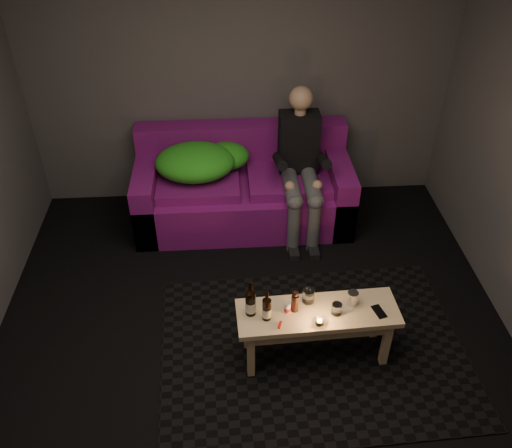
{
  "coord_description": "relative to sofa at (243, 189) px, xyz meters",
  "views": [
    {
      "loc": [
        -0.16,
        -2.57,
        3.25
      ],
      "look_at": [
        0.07,
        1.05,
        0.47
      ],
      "focal_mm": 38.0,
      "sensor_mm": 36.0,
      "label": 1
    }
  ],
  "objects": [
    {
      "name": "green_blanket",
      "position": [
        -0.4,
        -0.01,
        0.34
      ],
      "size": [
        0.89,
        0.61,
        0.3
      ],
      "color": "#33941B",
      "rests_on": "sofa"
    },
    {
      "name": "floor",
      "position": [
        -0.0,
        -1.82,
        -0.32
      ],
      "size": [
        4.5,
        4.5,
        0.0
      ],
      "primitive_type": "plane",
      "color": "black",
      "rests_on": "ground"
    },
    {
      "name": "person",
      "position": [
        0.52,
        -0.17,
        0.39
      ],
      "size": [
        0.37,
        0.84,
        1.36
      ],
      "color": "black",
      "rests_on": "sofa"
    },
    {
      "name": "red_lighter",
      "position": [
        0.16,
        -1.9,
        0.16
      ],
      "size": [
        0.04,
        0.07,
        0.01
      ],
      "primitive_type": "cube",
      "rotation": [
        0.0,
        0.0,
        -0.35
      ],
      "color": "red",
      "rests_on": "coffee_table"
    },
    {
      "name": "smartphone",
      "position": [
        0.86,
        -1.82,
        0.15
      ],
      "size": [
        0.1,
        0.14,
        0.01
      ],
      "primitive_type": "cube",
      "rotation": [
        0.0,
        0.0,
        0.27
      ],
      "color": "black",
      "rests_on": "coffee_table"
    },
    {
      "name": "beer_bottle_a",
      "position": [
        -0.03,
        -1.78,
        0.26
      ],
      "size": [
        0.08,
        0.08,
        0.3
      ],
      "color": "black",
      "rests_on": "coffee_table"
    },
    {
      "name": "rug",
      "position": [
        0.44,
        -1.74,
        -0.31
      ],
      "size": [
        2.35,
        1.75,
        0.01
      ],
      "primitive_type": "cube",
      "rotation": [
        0.0,
        0.0,
        0.04
      ],
      "color": "black",
      "rests_on": "floor"
    },
    {
      "name": "tumbler_front",
      "position": [
        0.56,
        -1.82,
        0.19
      ],
      "size": [
        0.09,
        0.09,
        0.09
      ],
      "primitive_type": "cylinder",
      "rotation": [
        0.0,
        0.0,
        0.33
      ],
      "color": "white",
      "rests_on": "coffee_table"
    },
    {
      "name": "beer_bottle_b",
      "position": [
        0.08,
        -1.83,
        0.24
      ],
      "size": [
        0.06,
        0.06,
        0.25
      ],
      "color": "black",
      "rests_on": "coffee_table"
    },
    {
      "name": "tumbler_back",
      "position": [
        0.38,
        -1.68,
        0.2
      ],
      "size": [
        0.1,
        0.1,
        0.1
      ],
      "primitive_type": "cylinder",
      "rotation": [
        0.0,
        0.0,
        -0.12
      ],
      "color": "white",
      "rests_on": "coffee_table"
    },
    {
      "name": "room",
      "position": [
        -0.0,
        -1.35,
        1.33
      ],
      "size": [
        4.5,
        4.5,
        4.5
      ],
      "color": "silver",
      "rests_on": "ground"
    },
    {
      "name": "steel_cup",
      "position": [
        0.69,
        -1.73,
        0.2
      ],
      "size": [
        0.08,
        0.08,
        0.11
      ],
      "primitive_type": "cylinder",
      "rotation": [
        0.0,
        0.0,
        0.04
      ],
      "color": "silver",
      "rests_on": "coffee_table"
    },
    {
      "name": "tealight",
      "position": [
        0.43,
        -1.9,
        0.17
      ],
      "size": [
        0.06,
        0.06,
        0.04
      ],
      "color": "white",
      "rests_on": "coffee_table"
    },
    {
      "name": "coffee_table",
      "position": [
        0.44,
        -1.79,
        0.07
      ],
      "size": [
        1.15,
        0.41,
        0.47
      ],
      "rotation": [
        0.0,
        0.0,
        0.04
      ],
      "color": "#E9B788",
      "rests_on": "rug"
    },
    {
      "name": "salt_shaker",
      "position": [
        0.23,
        -1.78,
        0.19
      ],
      "size": [
        0.05,
        0.05,
        0.09
      ],
      "primitive_type": "cylinder",
      "rotation": [
        0.0,
        0.0,
        -0.34
      ],
      "color": "silver",
      "rests_on": "coffee_table"
    },
    {
      "name": "sofa",
      "position": [
        0.0,
        0.0,
        0.0
      ],
      "size": [
        2.03,
        0.91,
        0.87
      ],
      "color": "#7A107E",
      "rests_on": "floor"
    },
    {
      "name": "pepper_mill",
      "position": [
        0.28,
        -1.77,
        0.22
      ],
      "size": [
        0.06,
        0.06,
        0.14
      ],
      "primitive_type": "cylinder",
      "rotation": [
        0.0,
        0.0,
        -0.12
      ],
      "color": "black",
      "rests_on": "coffee_table"
    }
  ]
}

